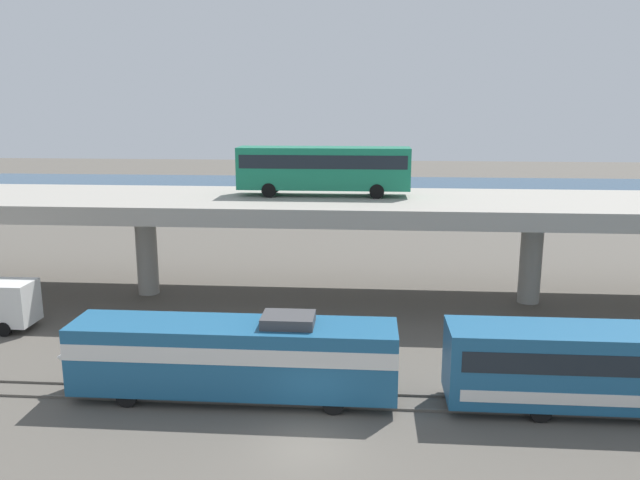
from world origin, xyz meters
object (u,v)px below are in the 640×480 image
at_px(parked_car_0, 377,198).
at_px(train_locomotive, 218,353).
at_px(parked_car_2, 369,195).
at_px(parked_car_4, 236,194).
at_px(transit_bus_on_overpass, 323,166).
at_px(parked_car_1, 167,193).
at_px(parked_car_3, 298,200).

bearing_deg(parked_car_0, train_locomotive, 81.06).
height_order(parked_car_2, parked_car_4, same).
bearing_deg(parked_car_0, transit_bus_on_overpass, 82.88).
bearing_deg(parked_car_0, parked_car_1, -4.78).
bearing_deg(parked_car_3, train_locomotive, -88.13).
xyz_separation_m(parked_car_2, parked_car_4, (-17.39, -0.53, 0.00)).
xyz_separation_m(parked_car_1, parked_car_3, (17.86, -4.47, 0.00)).
xyz_separation_m(parked_car_3, parked_car_4, (-8.70, 4.35, 0.00)).
bearing_deg(parked_car_1, train_locomotive, 110.08).
distance_m(transit_bus_on_overpass, parked_car_0, 35.13).
height_order(parked_car_2, parked_car_3, same).
distance_m(train_locomotive, parked_car_4, 54.09).
bearing_deg(parked_car_0, parked_car_3, 12.78).
distance_m(parked_car_3, parked_car_4, 9.73).
distance_m(parked_car_0, parked_car_3, 9.85).
bearing_deg(train_locomotive, transit_bus_on_overpass, -102.57).
bearing_deg(transit_bus_on_overpass, parked_car_3, -80.50).
relative_size(parked_car_1, parked_car_2, 0.91).
bearing_deg(transit_bus_on_overpass, parked_car_2, -95.19).
relative_size(transit_bus_on_overpass, parked_car_4, 2.81).
xyz_separation_m(parked_car_1, parked_car_2, (26.55, 0.41, 0.00)).
distance_m(parked_car_0, parked_car_2, 2.85).
bearing_deg(transit_bus_on_overpass, parked_car_0, -97.12).
xyz_separation_m(parked_car_2, parked_car_3, (-8.69, -4.88, -0.00)).
xyz_separation_m(train_locomotive, parked_car_1, (-19.46, 53.23, -0.19)).
relative_size(parked_car_2, parked_car_3, 1.06).
height_order(train_locomotive, parked_car_3, train_locomotive).
relative_size(parked_car_0, parked_car_3, 0.98).
xyz_separation_m(transit_bus_on_overpass, parked_car_3, (-5.34, 31.92, -7.29)).
bearing_deg(parked_car_2, parked_car_1, 0.87).
relative_size(transit_bus_on_overpass, parked_car_1, 2.99).
xyz_separation_m(train_locomotive, parked_car_0, (8.01, 50.94, -0.19)).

